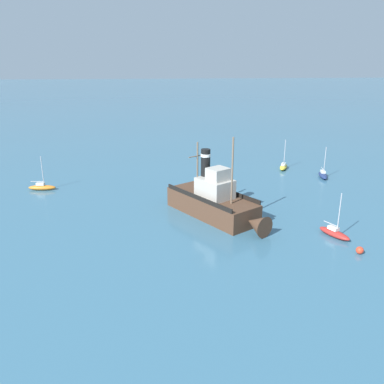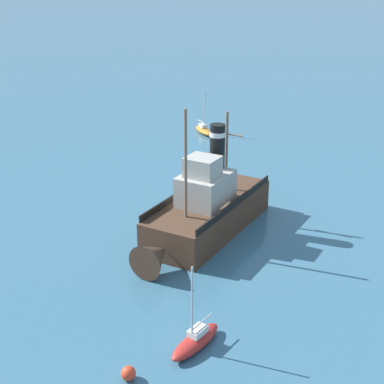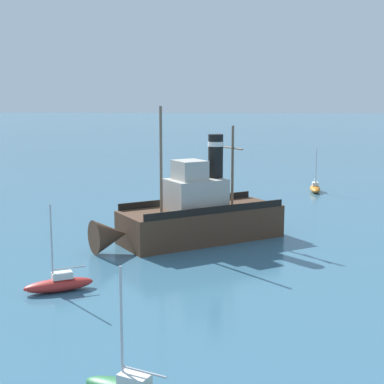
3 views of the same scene
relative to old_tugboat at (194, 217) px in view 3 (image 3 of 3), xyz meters
name	(u,v)px [view 3 (image 3 of 3)]	position (x,y,z in m)	size (l,w,h in m)	color
ground_plane	(199,242)	(-0.31, -0.40, -1.83)	(600.00, 600.00, 0.00)	#38667F
old_tugboat	(194,217)	(0.00, 0.00, 0.00)	(10.72, 13.89, 9.90)	#4C3323
sailboat_red	(59,284)	(-11.68, 6.75, -1.40)	(2.72, 3.88, 4.90)	#B22823
sailboat_orange	(315,188)	(22.97, -12.10, -1.40)	(3.87, 1.38, 4.90)	orange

